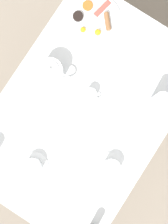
{
  "coord_description": "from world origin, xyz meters",
  "views": [
    {
      "loc": [
        0.07,
        -0.11,
        2.33
      ],
      "look_at": [
        0.0,
        0.0,
        0.75
      ],
      "focal_mm": 50.0,
      "sensor_mm": 36.0,
      "label": 1
    }
  ],
  "objects_px": {
    "creamer_jug": "(91,94)",
    "spoon_for_tea": "(39,123)",
    "breakfast_plate": "(93,20)",
    "teacup_with_saucer_right": "(33,167)",
    "knife_by_plate": "(130,63)",
    "fork_by_plate": "(85,141)",
    "fork_spare": "(136,128)",
    "teapot_near": "(51,72)",
    "teacup_with_saucer_left": "(111,167)",
    "water_glass_short": "(159,100)"
  },
  "relations": [
    {
      "from": "teacup_with_saucer_left",
      "to": "teapot_near",
      "type": "bearing_deg",
      "value": 155.15
    },
    {
      "from": "teapot_near",
      "to": "fork_spare",
      "type": "relative_size",
      "value": 1.31
    },
    {
      "from": "breakfast_plate",
      "to": "fork_by_plate",
      "type": "bearing_deg",
      "value": -60.9
    },
    {
      "from": "teapot_near",
      "to": "fork_by_plate",
      "type": "xyz_separation_m",
      "value": [
        0.33,
        -0.2,
        -0.05
      ]
    },
    {
      "from": "teacup_with_saucer_left",
      "to": "spoon_for_tea",
      "type": "height_order",
      "value": "teacup_with_saucer_left"
    },
    {
      "from": "knife_by_plate",
      "to": "fork_spare",
      "type": "distance_m",
      "value": 0.34
    },
    {
      "from": "teacup_with_saucer_right",
      "to": "fork_by_plate",
      "type": "bearing_deg",
      "value": 58.72
    },
    {
      "from": "teacup_with_saucer_right",
      "to": "fork_by_plate",
      "type": "height_order",
      "value": "teacup_with_saucer_right"
    },
    {
      "from": "fork_spare",
      "to": "fork_by_plate",
      "type": "bearing_deg",
      "value": -132.04
    },
    {
      "from": "water_glass_short",
      "to": "teapot_near",
      "type": "bearing_deg",
      "value": -162.25
    },
    {
      "from": "knife_by_plate",
      "to": "spoon_for_tea",
      "type": "height_order",
      "value": "same"
    },
    {
      "from": "teapot_near",
      "to": "teacup_with_saucer_right",
      "type": "xyz_separation_m",
      "value": [
        0.18,
        -0.44,
        -0.03
      ]
    },
    {
      "from": "teapot_near",
      "to": "fork_spare",
      "type": "height_order",
      "value": "teapot_near"
    },
    {
      "from": "creamer_jug",
      "to": "spoon_for_tea",
      "type": "distance_m",
      "value": 0.31
    },
    {
      "from": "breakfast_plate",
      "to": "teacup_with_saucer_right",
      "type": "distance_m",
      "value": 0.81
    },
    {
      "from": "breakfast_plate",
      "to": "fork_by_plate",
      "type": "distance_m",
      "value": 0.63
    },
    {
      "from": "creamer_jug",
      "to": "knife_by_plate",
      "type": "relative_size",
      "value": 0.35
    },
    {
      "from": "water_glass_short",
      "to": "fork_spare",
      "type": "height_order",
      "value": "water_glass_short"
    },
    {
      "from": "breakfast_plate",
      "to": "teacup_with_saucer_right",
      "type": "height_order",
      "value": "teacup_with_saucer_right"
    },
    {
      "from": "breakfast_plate",
      "to": "fork_by_plate",
      "type": "height_order",
      "value": "breakfast_plate"
    },
    {
      "from": "fork_spare",
      "to": "teacup_with_saucer_left",
      "type": "bearing_deg",
      "value": -90.15
    },
    {
      "from": "breakfast_plate",
      "to": "creamer_jug",
      "type": "height_order",
      "value": "creamer_jug"
    },
    {
      "from": "breakfast_plate",
      "to": "creamer_jug",
      "type": "xyz_separation_m",
      "value": [
        0.2,
        -0.33,
        0.02
      ]
    },
    {
      "from": "breakfast_plate",
      "to": "fork_spare",
      "type": "xyz_separation_m",
      "value": [
        0.49,
        -0.35,
        -0.01
      ]
    },
    {
      "from": "breakfast_plate",
      "to": "fork_by_plate",
      "type": "relative_size",
      "value": 1.89
    },
    {
      "from": "teapot_near",
      "to": "teacup_with_saucer_right",
      "type": "height_order",
      "value": "teapot_near"
    },
    {
      "from": "teacup_with_saucer_left",
      "to": "fork_spare",
      "type": "height_order",
      "value": "teacup_with_saucer_left"
    },
    {
      "from": "breakfast_plate",
      "to": "teacup_with_saucer_left",
      "type": "height_order",
      "value": "teacup_with_saucer_left"
    },
    {
      "from": "breakfast_plate",
      "to": "teapot_near",
      "type": "xyz_separation_m",
      "value": [
        -0.02,
        -0.35,
        0.05
      ]
    },
    {
      "from": "teacup_with_saucer_left",
      "to": "knife_by_plate",
      "type": "bearing_deg",
      "value": 111.8
    },
    {
      "from": "fork_by_plate",
      "to": "spoon_for_tea",
      "type": "height_order",
      "value": "same"
    },
    {
      "from": "teacup_with_saucer_left",
      "to": "teacup_with_saucer_right",
      "type": "height_order",
      "value": "same"
    },
    {
      "from": "teacup_with_saucer_left",
      "to": "water_glass_short",
      "type": "bearing_deg",
      "value": 87.39
    },
    {
      "from": "water_glass_short",
      "to": "creamer_jug",
      "type": "distance_m",
      "value": 0.34
    },
    {
      "from": "breakfast_plate",
      "to": "water_glass_short",
      "type": "xyz_separation_m",
      "value": [
        0.51,
        -0.18,
        0.06
      ]
    },
    {
      "from": "spoon_for_tea",
      "to": "teapot_near",
      "type": "bearing_deg",
      "value": 108.38
    },
    {
      "from": "fork_by_plate",
      "to": "fork_spare",
      "type": "xyz_separation_m",
      "value": [
        0.18,
        0.2,
        0.0
      ]
    },
    {
      "from": "water_glass_short",
      "to": "breakfast_plate",
      "type": "bearing_deg",
      "value": 159.94
    },
    {
      "from": "teacup_with_saucer_left",
      "to": "knife_by_plate",
      "type": "height_order",
      "value": "teacup_with_saucer_left"
    },
    {
      "from": "teacup_with_saucer_right",
      "to": "water_glass_short",
      "type": "bearing_deg",
      "value": 60.51
    },
    {
      "from": "spoon_for_tea",
      "to": "fork_spare",
      "type": "height_order",
      "value": "same"
    },
    {
      "from": "breakfast_plate",
      "to": "knife_by_plate",
      "type": "distance_m",
      "value": 0.3
    },
    {
      "from": "breakfast_plate",
      "to": "teacup_with_saucer_left",
      "type": "relative_size",
      "value": 2.01
    },
    {
      "from": "teapot_near",
      "to": "water_glass_short",
      "type": "height_order",
      "value": "water_glass_short"
    },
    {
      "from": "teacup_with_saucer_right",
      "to": "knife_by_plate",
      "type": "xyz_separation_m",
      "value": [
        0.13,
        0.71,
        -0.02
      ]
    },
    {
      "from": "teapot_near",
      "to": "fork_by_plate",
      "type": "relative_size",
      "value": 1.35
    },
    {
      "from": "water_glass_short",
      "to": "spoon_for_tea",
      "type": "bearing_deg",
      "value": -136.78
    },
    {
      "from": "water_glass_short",
      "to": "spoon_for_tea",
      "type": "distance_m",
      "value": 0.62
    },
    {
      "from": "teacup_with_saucer_right",
      "to": "knife_by_plate",
      "type": "bearing_deg",
      "value": 79.9
    },
    {
      "from": "water_glass_short",
      "to": "fork_by_plate",
      "type": "height_order",
      "value": "water_glass_short"
    }
  ]
}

